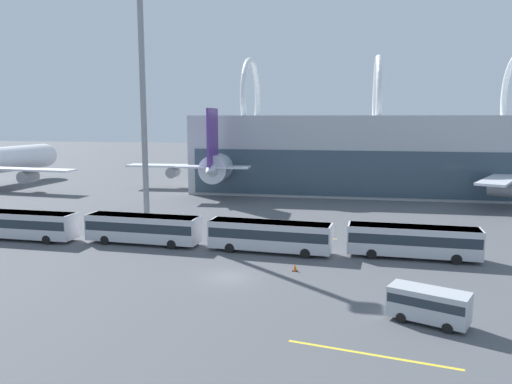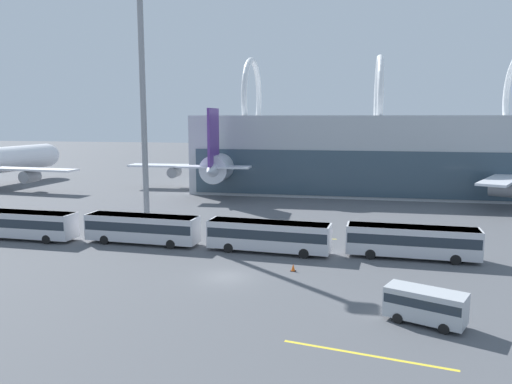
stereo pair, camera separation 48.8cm
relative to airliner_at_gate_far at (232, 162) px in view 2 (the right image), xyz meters
The scene contains 12 objects.
ground_plane 55.00m from the airliner_at_gate_far, 76.65° to the right, with size 440.00×440.00×0.00m, color #515459.
airliner_at_gate_far is the anchor object (origin of this frame).
airliner_parked_remote 48.90m from the airliner_at_gate_far, ahead, with size 40.13×36.92×13.48m.
shuttle_bus_0 46.68m from the airliner_at_gate_far, 106.83° to the right, with size 12.73×3.25×3.18m.
shuttle_bus_1 44.02m from the airliner_at_gate_far, 89.08° to the right, with size 12.77×3.52×3.18m.
shuttle_bus_2 47.21m from the airliner_at_gate_far, 71.56° to the right, with size 12.82×3.82×3.18m.
shuttle_bus_3 53.04m from the airliner_at_gate_far, 56.67° to the right, with size 12.76×3.42×3.18m.
service_van_foreground 66.76m from the airliner_at_gate_far, 64.94° to the right, with size 5.59×3.97×2.36m.
floodlight_mast 37.43m from the airliner_at_gate_far, 93.62° to the right, with size 2.02×2.02×28.93m.
lane_stripe_0 70.29m from the airliner_at_gate_far, 69.70° to the right, with size 10.14×0.25×0.01m, color yellow.
lane_stripe_1 42.18m from the airliner_at_gate_far, 67.32° to the right, with size 11.05×0.25×0.01m, color yellow.
traffic_cone_0 53.93m from the airliner_at_gate_far, 70.25° to the right, with size 0.49×0.49×0.70m.
Camera 2 is at (10.56, -40.63, 13.78)m, focal length 35.00 mm.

